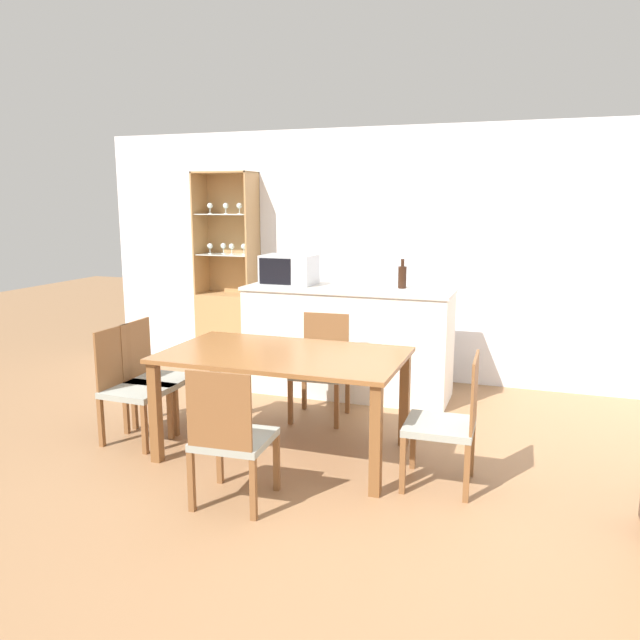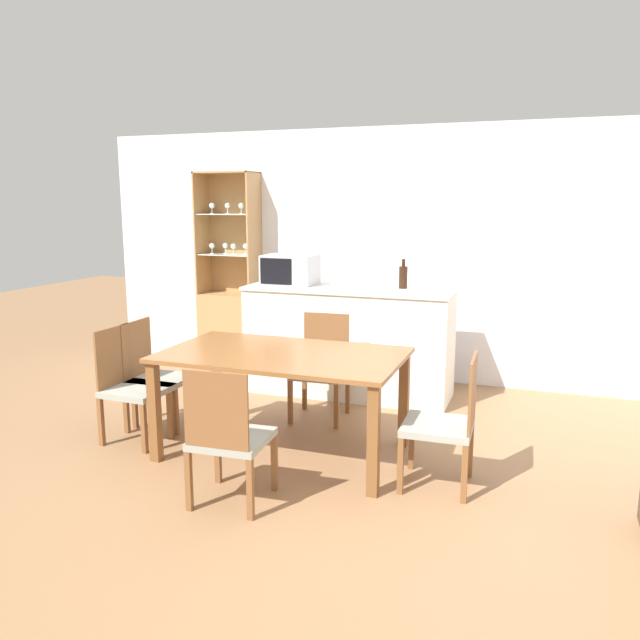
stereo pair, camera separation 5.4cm
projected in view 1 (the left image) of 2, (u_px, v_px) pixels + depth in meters
name	position (u px, v px, depth m)	size (l,w,h in m)	color
ground_plane	(318.00, 480.00, 4.13)	(18.00, 18.00, 0.00)	#936B47
wall_back	(404.00, 256.00, 6.33)	(6.80, 0.06, 2.55)	silver
kitchen_counter	(347.00, 341.00, 5.91)	(1.96, 0.64, 1.02)	white
display_cabinet	(229.00, 312.00, 6.89)	(0.65, 0.35, 2.13)	tan
dining_table	(284.00, 366.00, 4.46)	(1.71, 0.99, 0.75)	brown
dining_chair_side_left_near	(132.00, 387.00, 4.75)	(0.45, 0.45, 0.87)	#999E93
dining_chair_side_left_far	(154.00, 377.00, 5.02)	(0.45, 0.45, 0.87)	#999E93
dining_chair_head_far	(321.00, 368.00, 5.28)	(0.46, 0.46, 0.87)	#999E93
dining_chair_side_right_near	(447.00, 423.00, 3.98)	(0.44, 0.44, 0.87)	#999E93
dining_chair_head_near	(231.00, 437.00, 3.73)	(0.46, 0.46, 0.87)	#999E93
microwave	(289.00, 270.00, 6.02)	(0.50, 0.37, 0.29)	#B7BABF
wine_bottle	(402.00, 276.00, 5.76)	(0.08, 0.08, 0.27)	black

